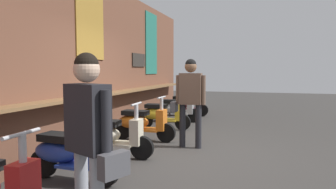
% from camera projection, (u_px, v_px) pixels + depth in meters
% --- Properties ---
extents(ground_plane, '(33.15, 33.15, 0.00)m').
position_uv_depth(ground_plane, '(181.00, 152.00, 5.72)').
color(ground_plane, '#383533').
extents(market_stall_facade, '(11.84, 0.61, 3.44)m').
position_uv_depth(market_stall_facade, '(84.00, 61.00, 6.20)').
color(market_stall_facade, brown).
rests_on(market_stall_facade, ground_plane).
extents(scooter_blue, '(0.47, 1.40, 0.97)m').
position_uv_depth(scooter_blue, '(67.00, 153.00, 4.20)').
color(scooter_blue, '#233D9E').
rests_on(scooter_blue, ground_plane).
extents(scooter_cream, '(0.48, 1.40, 0.97)m').
position_uv_depth(scooter_cream, '(110.00, 135.00, 5.36)').
color(scooter_cream, beige).
rests_on(scooter_cream, ground_plane).
extents(scooter_orange, '(0.46, 1.40, 0.97)m').
position_uv_depth(scooter_orange, '(141.00, 123.00, 6.65)').
color(scooter_orange, orange).
rests_on(scooter_orange, ground_plane).
extents(scooter_yellow, '(0.49, 1.40, 0.97)m').
position_uv_depth(scooter_yellow, '(161.00, 114.00, 7.93)').
color(scooter_yellow, gold).
rests_on(scooter_yellow, ground_plane).
extents(scooter_silver, '(0.50, 1.40, 0.97)m').
position_uv_depth(scooter_silver, '(174.00, 109.00, 9.09)').
color(scooter_silver, '#B2B5BA').
rests_on(scooter_silver, ground_plane).
extents(scooter_maroon, '(0.46, 1.40, 0.97)m').
position_uv_depth(scooter_maroon, '(185.00, 104.00, 10.32)').
color(scooter_maroon, maroon).
rests_on(scooter_maroon, ground_plane).
extents(shopper_with_handbag, '(0.28, 0.67, 1.74)m').
position_uv_depth(shopper_with_handbag, '(190.00, 93.00, 5.99)').
color(shopper_with_handbag, '#232328').
rests_on(shopper_with_handbag, ground_plane).
extents(shopper_browsing, '(0.41, 0.66, 1.67)m').
position_uv_depth(shopper_browsing, '(89.00, 130.00, 2.61)').
color(shopper_browsing, '#999EA8').
rests_on(shopper_browsing, ground_plane).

